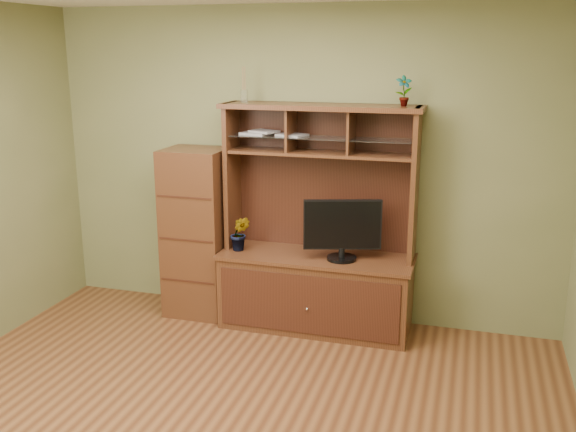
% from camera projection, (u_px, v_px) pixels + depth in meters
% --- Properties ---
extents(room, '(4.54, 4.04, 2.74)m').
position_uv_depth(room, '(209.00, 225.00, 3.71)').
color(room, '#522C17').
rests_on(room, ground).
extents(media_hutch, '(1.66, 0.61, 1.90)m').
position_uv_depth(media_hutch, '(317.00, 268.00, 5.46)').
color(media_hutch, '#412412').
rests_on(media_hutch, room).
extents(monitor, '(0.63, 0.25, 0.51)m').
position_uv_depth(monitor, '(342.00, 228.00, 5.22)').
color(monitor, black).
rests_on(monitor, media_hutch).
extents(orchid_plant, '(0.19, 0.16, 0.30)m').
position_uv_depth(orchid_plant, '(240.00, 233.00, 5.49)').
color(orchid_plant, '#37571D').
rests_on(orchid_plant, media_hutch).
extents(top_plant, '(0.15, 0.12, 0.24)m').
position_uv_depth(top_plant, '(404.00, 91.00, 4.97)').
color(top_plant, '#256122').
rests_on(top_plant, media_hutch).
extents(reed_diffuser, '(0.06, 0.06, 0.29)m').
position_uv_depth(reed_diffuser, '(244.00, 88.00, 5.33)').
color(reed_diffuser, silver).
rests_on(reed_diffuser, media_hutch).
extents(magazines, '(0.59, 0.24, 0.04)m').
position_uv_depth(magazines, '(270.00, 133.00, 5.36)').
color(magazines, '#A7A7AC').
rests_on(magazines, media_hutch).
extents(side_cabinet, '(0.54, 0.49, 1.50)m').
position_uv_depth(side_cabinet, '(197.00, 232.00, 5.71)').
color(side_cabinet, '#412412').
rests_on(side_cabinet, room).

